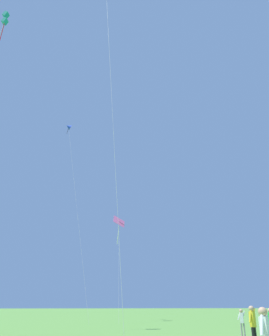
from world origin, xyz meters
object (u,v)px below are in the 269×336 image
object	(u,v)px
kite_pink_low	(119,227)
person_near_tree	(253,323)
person_foreground_watcher	(265,336)
person_far_back	(242,320)
kite_teal_box	(5,20)
kite_blue_delta	(68,127)
kite_red_high	(107,3)

from	to	relation	value
kite_pink_low	person_near_tree	world-z (taller)	kite_pink_low
person_foreground_watcher	person_far_back	bearing A→B (deg)	68.17
kite_teal_box	person_foreground_watcher	size ratio (longest dim) A/B	17.30
kite_blue_delta	person_near_tree	xyz separation A→B (m)	(10.56, -30.98, -25.22)
person_foreground_watcher	person_near_tree	bearing A→B (deg)	66.50
kite_red_high	person_far_back	size ratio (longest dim) A/B	15.90
person_far_back	kite_red_high	bearing A→B (deg)	-161.48
kite_blue_delta	kite_teal_box	bearing A→B (deg)	-109.16
kite_red_high	person_far_back	distance (m)	22.46
person_foreground_watcher	person_far_back	world-z (taller)	person_foreground_watcher
kite_blue_delta	kite_red_high	bearing A→B (deg)	-82.53
kite_red_high	kite_teal_box	bearing A→B (deg)	132.54
person_foreground_watcher	person_far_back	xyz separation A→B (m)	(4.87, 12.16, -0.11)
kite_blue_delta	person_far_back	world-z (taller)	kite_blue_delta
kite_red_high	person_near_tree	distance (m)	21.59
kite_red_high	person_far_back	world-z (taller)	kite_red_high
person_foreground_watcher	kite_pink_low	bearing A→B (deg)	90.44
kite_teal_box	kite_red_high	size ratio (longest dim) A/B	1.22
kite_blue_delta	kite_red_high	xyz separation A→B (m)	(3.72, -28.36, -4.91)
person_near_tree	person_foreground_watcher	distance (m)	7.17
kite_pink_low	person_foreground_watcher	distance (m)	36.30
kite_red_high	person_near_tree	bearing A→B (deg)	-20.97
person_foreground_watcher	kite_red_high	bearing A→B (deg)	113.42
kite_red_high	person_foreground_watcher	xyz separation A→B (m)	(3.98, -9.19, -20.32)
kite_blue_delta	kite_teal_box	distance (m)	18.83
kite_pink_low	person_far_back	bearing A→B (deg)	-77.26
person_foreground_watcher	person_far_back	distance (m)	13.10
kite_blue_delta	person_foreground_watcher	world-z (taller)	kite_blue_delta
kite_red_high	person_near_tree	size ratio (longest dim) A/B	14.11
kite_teal_box	person_far_back	xyz separation A→B (m)	(18.70, -7.76, -27.82)
kite_blue_delta	kite_teal_box	size ratio (longest dim) A/B	0.90
kite_blue_delta	kite_pink_low	xyz separation A→B (m)	(7.44, -2.68, -15.17)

